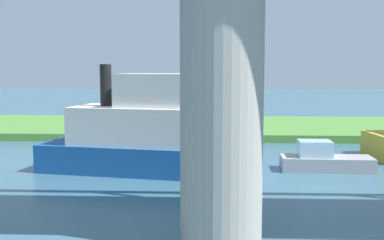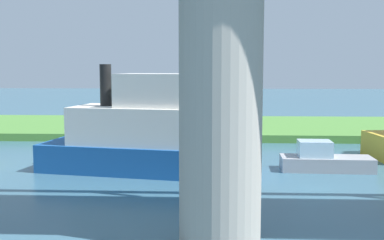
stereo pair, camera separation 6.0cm
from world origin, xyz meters
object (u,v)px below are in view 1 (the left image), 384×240
Objects in this scene: mooring_post at (217,126)px; pontoon_yellow at (153,132)px; bridge_pylon at (222,66)px; person_on_bank at (217,121)px; skiff_small at (324,160)px.

pontoon_yellow is (2.98, 9.47, 0.84)m from mooring_post.
bridge_pylon is at bearing 108.95° from pontoon_yellow.
bridge_pylon is at bearing 89.83° from person_on_bank.
bridge_pylon is 6.88× the size of person_on_bank.
pontoon_yellow is at bearing 73.19° from person_on_bank.
pontoon_yellow is (2.96, -8.62, -2.97)m from bridge_pylon.
bridge_pylon reaches higher than mooring_post.
pontoon_yellow reaches higher than person_on_bank.
bridge_pylon reaches higher than skiff_small.
skiff_small is at bearing -175.86° from pontoon_yellow.
bridge_pylon is 18.49m from mooring_post.
person_on_bank reaches higher than skiff_small.
mooring_post is 0.23× the size of skiff_small.
mooring_post is (-0.02, -18.09, -3.81)m from bridge_pylon.
person_on_bank is 10.60m from skiff_small.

